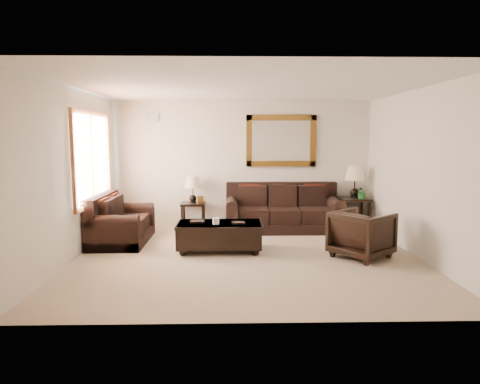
{
  "coord_description": "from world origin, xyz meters",
  "views": [
    {
      "loc": [
        -0.26,
        -6.75,
        1.93
      ],
      "look_at": [
        -0.09,
        0.6,
        0.98
      ],
      "focal_mm": 32.0,
      "sensor_mm": 36.0,
      "label": 1
    }
  ],
  "objects_px": {
    "sofa": "(283,213)",
    "end_table_right": "(355,188)",
    "coffee_table": "(219,233)",
    "armchair": "(362,232)",
    "loveseat": "(119,225)",
    "end_table_left": "(193,195)"
  },
  "relations": [
    {
      "from": "sofa",
      "to": "end_table_left",
      "type": "height_order",
      "value": "end_table_left"
    },
    {
      "from": "end_table_right",
      "to": "armchair",
      "type": "height_order",
      "value": "end_table_right"
    },
    {
      "from": "end_table_left",
      "to": "armchair",
      "type": "height_order",
      "value": "end_table_left"
    },
    {
      "from": "coffee_table",
      "to": "armchair",
      "type": "relative_size",
      "value": 1.71
    },
    {
      "from": "end_table_left",
      "to": "coffee_table",
      "type": "height_order",
      "value": "end_table_left"
    },
    {
      "from": "end_table_right",
      "to": "coffee_table",
      "type": "xyz_separation_m",
      "value": [
        -2.82,
        -1.78,
        -0.56
      ]
    },
    {
      "from": "loveseat",
      "to": "armchair",
      "type": "relative_size",
      "value": 1.89
    },
    {
      "from": "end_table_right",
      "to": "coffee_table",
      "type": "bearing_deg",
      "value": -147.65
    },
    {
      "from": "sofa",
      "to": "armchair",
      "type": "bearing_deg",
      "value": -64.29
    },
    {
      "from": "end_table_left",
      "to": "sofa",
      "type": "bearing_deg",
      "value": -5.22
    },
    {
      "from": "loveseat",
      "to": "armchair",
      "type": "bearing_deg",
      "value": -104.79
    },
    {
      "from": "sofa",
      "to": "armchair",
      "type": "xyz_separation_m",
      "value": [
        1.01,
        -2.11,
        0.07
      ]
    },
    {
      "from": "armchair",
      "to": "end_table_right",
      "type": "bearing_deg",
      "value": -52.68
    },
    {
      "from": "end_table_left",
      "to": "coffee_table",
      "type": "distance_m",
      "value": 1.97
    },
    {
      "from": "sofa",
      "to": "coffee_table",
      "type": "relative_size",
      "value": 1.66
    },
    {
      "from": "end_table_right",
      "to": "loveseat",
      "type": "bearing_deg",
      "value": -166.43
    },
    {
      "from": "loveseat",
      "to": "armchair",
      "type": "distance_m",
      "value": 4.31
    },
    {
      "from": "end_table_left",
      "to": "armchair",
      "type": "distance_m",
      "value": 3.7
    },
    {
      "from": "end_table_right",
      "to": "coffee_table",
      "type": "height_order",
      "value": "end_table_right"
    },
    {
      "from": "loveseat",
      "to": "coffee_table",
      "type": "relative_size",
      "value": 1.1
    },
    {
      "from": "sofa",
      "to": "end_table_right",
      "type": "distance_m",
      "value": 1.62
    },
    {
      "from": "armchair",
      "to": "sofa",
      "type": "bearing_deg",
      "value": -13.89
    }
  ]
}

